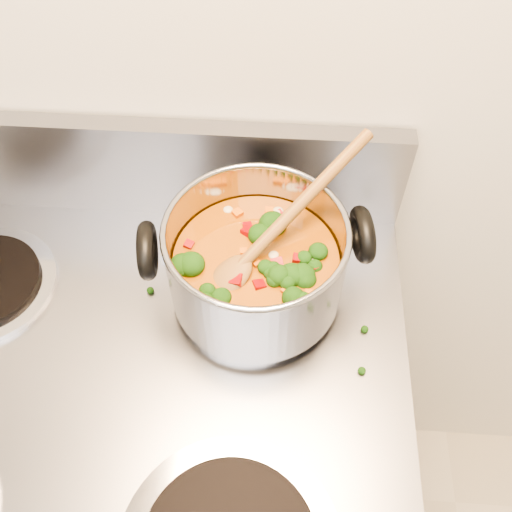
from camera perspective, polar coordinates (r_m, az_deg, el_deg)
The scene contains 4 objects.
electric_range at distance 1.16m, azimuth -10.82°, elevation -22.50°, with size 0.78×0.71×1.08m.
stockpot at distance 0.73m, azimuth 0.02°, elevation -0.69°, with size 0.29×0.23×0.14m.
wooden_spoon at distance 0.70m, azimuth 0.98°, elevation 1.62°, with size 0.21×0.22×0.12m.
cooktop_crumbs at distance 0.76m, azimuth -3.66°, elevation -6.69°, with size 0.33×0.29×0.01m.
Camera 1 is at (0.25, 0.90, 1.58)m, focal length 40.00 mm.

